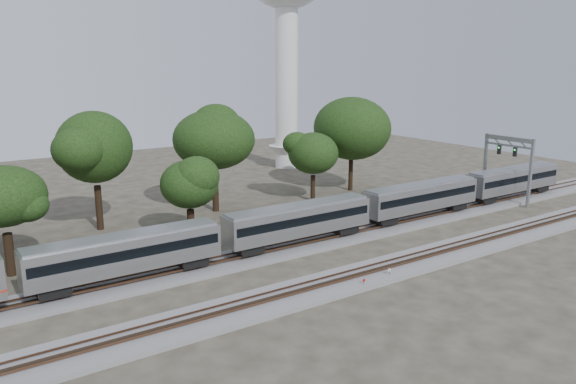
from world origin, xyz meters
The scene contains 14 objects.
ground centered at (0.00, 0.00, 0.00)m, with size 160.00×160.00×0.00m, color #383328.
track_far centered at (0.00, 6.00, 0.21)m, with size 160.00×5.00×0.73m.
track_near centered at (0.00, -4.00, 0.21)m, with size 160.00×5.00×0.73m.
train centered at (6.76, 6.00, 3.12)m, with size 87.35×3.01×4.43m.
switch_stand_red centered at (5.12, -5.86, 0.56)m, with size 0.28×0.07×0.88m.
switch_stand_white centered at (8.51, -5.46, 0.61)m, with size 0.30×0.08×0.96m.
switch_lever centered at (5.44, -5.39, 0.15)m, with size 0.50×0.30×0.30m, color #512D19.
signal_gantry centered at (41.28, 6.00, 6.65)m, with size 0.63×7.50×9.12m.
tree_2 centered at (-19.46, 14.39, 7.39)m, with size 7.53×7.53×10.62m.
tree_3 centered at (-8.61, 24.31, 9.61)m, with size 9.78×9.78×13.79m.
tree_4 centered at (-1.33, 15.19, 6.11)m, with size 6.24×6.24×8.80m.
tree_5 centered at (6.22, 24.18, 9.33)m, with size 9.50×9.50×13.39m.
tree_6 centered at (19.83, 21.39, 6.70)m, with size 6.84×6.84×9.64m.
tree_7 centered at (28.49, 23.56, 9.31)m, with size 9.48×9.48×13.36m.
Camera 1 is at (-25.48, -39.52, 19.10)m, focal length 35.00 mm.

